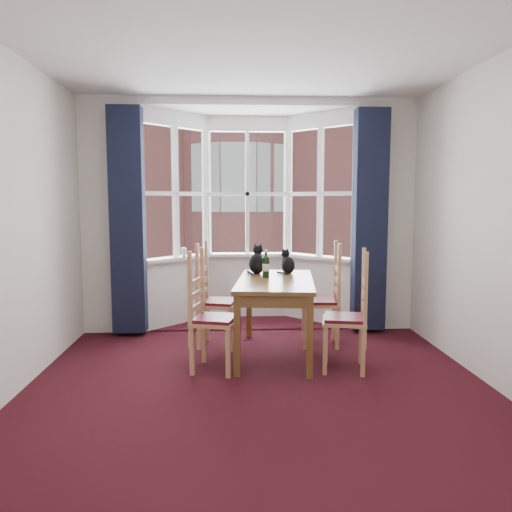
{
  "coord_description": "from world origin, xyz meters",
  "views": [
    {
      "loc": [
        -0.24,
        -3.78,
        1.59
      ],
      "look_at": [
        0.01,
        1.05,
        1.05
      ],
      "focal_mm": 35.0,
      "sensor_mm": 36.0,
      "label": 1
    }
  ],
  "objects": [
    {
      "name": "floor",
      "position": [
        0.0,
        0.0,
        0.0
      ],
      "size": [
        4.5,
        4.5,
        0.0
      ],
      "primitive_type": "plane",
      "color": "black",
      "rests_on": "ground"
    },
    {
      "name": "ceiling",
      "position": [
        0.0,
        0.0,
        2.8
      ],
      "size": [
        4.5,
        4.5,
        0.0
      ],
      "primitive_type": "plane",
      "rotation": [
        3.14,
        0.0,
        0.0
      ],
      "color": "white",
      "rests_on": "floor"
    },
    {
      "name": "wall_near",
      "position": [
        0.0,
        -2.25,
        1.4
      ],
      "size": [
        4.0,
        0.0,
        4.0
      ],
      "primitive_type": "plane",
      "rotation": [
        -1.57,
        0.0,
        0.0
      ],
      "color": "silver",
      "rests_on": "floor"
    },
    {
      "name": "wall_back_pier_left",
      "position": [
        -1.65,
        2.25,
        1.4
      ],
      "size": [
        0.7,
        0.12,
        2.8
      ],
      "primitive_type": "cube",
      "color": "silver",
      "rests_on": "floor"
    },
    {
      "name": "wall_back_pier_right",
      "position": [
        1.65,
        2.25,
        1.4
      ],
      "size": [
        0.7,
        0.12,
        2.8
      ],
      "primitive_type": "cube",
      "color": "silver",
      "rests_on": "floor"
    },
    {
      "name": "bay_window",
      "position": [
        0.0,
        2.75,
        1.4
      ],
      "size": [
        2.76,
        0.94,
        2.8
      ],
      "color": "white",
      "rests_on": "floor"
    },
    {
      "name": "curtain_left",
      "position": [
        -1.42,
        2.07,
        1.35
      ],
      "size": [
        0.38,
        0.22,
        2.6
      ],
      "primitive_type": "cube",
      "color": "#161B33",
      "rests_on": "floor"
    },
    {
      "name": "curtain_right",
      "position": [
        1.42,
        2.07,
        1.35
      ],
      "size": [
        0.38,
        0.22,
        2.6
      ],
      "primitive_type": "cube",
      "color": "#161B33",
      "rests_on": "floor"
    },
    {
      "name": "dining_table",
      "position": [
        0.22,
        1.21,
        0.69
      ],
      "size": [
        0.91,
        1.48,
        0.79
      ],
      "color": "brown",
      "rests_on": "floor"
    },
    {
      "name": "chair_left_near",
      "position": [
        -0.47,
        0.81,
        0.47
      ],
      "size": [
        0.49,
        0.51,
        0.92
      ],
      "color": "tan",
      "rests_on": "floor"
    },
    {
      "name": "chair_left_far",
      "position": [
        -0.46,
        1.59,
        0.47
      ],
      "size": [
        0.48,
        0.5,
        0.92
      ],
      "color": "tan",
      "rests_on": "floor"
    },
    {
      "name": "chair_right_near",
      "position": [
        0.92,
        0.73,
        0.47
      ],
      "size": [
        0.48,
        0.49,
        0.92
      ],
      "color": "tan",
      "rests_on": "floor"
    },
    {
      "name": "chair_right_far",
      "position": [
        0.84,
        1.55,
        0.47
      ],
      "size": [
        0.44,
        0.46,
        0.92
      ],
      "color": "tan",
      "rests_on": "floor"
    },
    {
      "name": "cat_left",
      "position": [
        0.06,
        1.64,
        0.92
      ],
      "size": [
        0.22,
        0.27,
        0.33
      ],
      "color": "black",
      "rests_on": "dining_table"
    },
    {
      "name": "cat_right",
      "position": [
        0.39,
        1.62,
        0.9
      ],
      "size": [
        0.2,
        0.24,
        0.28
      ],
      "color": "black",
      "rests_on": "dining_table"
    },
    {
      "name": "wine_bottle",
      "position": [
        0.13,
        1.35,
        0.92
      ],
      "size": [
        0.07,
        0.07,
        0.28
      ],
      "color": "black",
      "rests_on": "dining_table"
    },
    {
      "name": "candle_tall",
      "position": [
        -0.83,
        2.6,
        0.93
      ],
      "size": [
        0.06,
        0.06,
        0.12
      ],
      "primitive_type": "cylinder",
      "color": "white",
      "rests_on": "bay_window"
    },
    {
      "name": "street",
      "position": [
        0.0,
        32.25,
        -6.0
      ],
      "size": [
        80.0,
        80.0,
        0.0
      ],
      "primitive_type": "plane",
      "color": "#333335",
      "rests_on": "ground"
    },
    {
      "name": "tenement_building",
      "position": [
        0.0,
        14.01,
        1.6
      ],
      "size": [
        18.4,
        7.8,
        15.2
      ],
      "color": "#9A554F",
      "rests_on": "street"
    }
  ]
}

